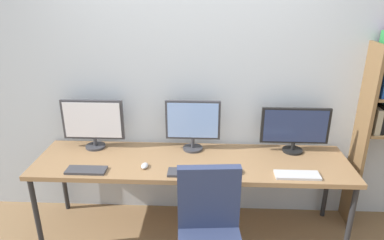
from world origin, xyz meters
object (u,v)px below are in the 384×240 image
monitor_left (93,122)px  monitor_center (193,123)px  mouse_left_side (239,171)px  desk (192,165)px  mouse_right_side (145,166)px  monitor_right (295,128)px  keyboard_center (190,173)px  keyboard_right (297,175)px  keyboard_left (86,170)px

monitor_left → monitor_center: size_ratio=1.14×
monitor_center → mouse_left_side: bearing=-46.4°
desk → mouse_right_side: mouse_right_side is taller
monitor_right → keyboard_center: (-0.90, -0.44, -0.22)m
mouse_right_side → keyboard_right: bearing=-4.0°
monitor_left → keyboard_right: bearing=-14.3°
monitor_left → keyboard_right: monitor_left is taller
monitor_left → mouse_right_side: monitor_left is taller
desk → mouse_left_side: size_ratio=27.89×
keyboard_center → keyboard_left: bearing=180.0°
monitor_center → mouse_right_side: (-0.38, -0.36, -0.24)m
monitor_center → mouse_right_side: bearing=-136.9°
keyboard_center → keyboard_right: same height
desk → mouse_right_side: 0.41m
monitor_center → mouse_right_side: size_ratio=5.06×
monitor_right → mouse_left_side: monitor_right is taller
desk → keyboard_right: 0.87m
keyboard_center → mouse_right_side: (-0.38, 0.09, 0.01)m
monitor_center → mouse_left_side: (0.39, -0.40, -0.24)m
mouse_right_side → desk: bearing=20.8°
monitor_right → keyboard_left: bearing=-165.7°
monitor_left → keyboard_center: (0.90, -0.44, -0.24)m
desk → mouse_left_side: mouse_left_side is taller
keyboard_left → mouse_left_side: mouse_left_side is taller
keyboard_left → keyboard_center: size_ratio=0.89×
keyboard_left → monitor_center: bearing=27.8°
mouse_left_side → keyboard_left: bearing=-178.2°
mouse_left_side → mouse_right_side: (-0.77, 0.05, 0.00)m
monitor_right → mouse_right_side: size_ratio=6.23×
desk → monitor_right: monitor_right is taller
monitor_center → mouse_right_side: 0.57m
desk → monitor_right: size_ratio=4.48×
desk → monitor_center: 0.37m
mouse_right_side → mouse_left_side: bearing=-3.6°
keyboard_left → monitor_right: bearing=14.3°
monitor_center → keyboard_left: monitor_center is taller
monitor_center → monitor_right: monitor_center is taller
monitor_left → mouse_right_side: size_ratio=5.79×
monitor_left → monitor_center: monitor_center is taller
keyboard_left → mouse_right_side: 0.47m
keyboard_right → keyboard_center: bearing=180.0°
monitor_center → keyboard_right: monitor_center is taller
monitor_left → mouse_right_side: bearing=-34.5°
desk → mouse_left_side: bearing=-26.5°
monitor_left → monitor_right: monitor_left is taller
monitor_center → mouse_left_side: monitor_center is taller
keyboard_center → mouse_right_side: bearing=167.4°
keyboard_left → keyboard_right: (1.68, 0.00, 0.00)m
mouse_right_side → monitor_center: bearing=43.1°
monitor_right → monitor_left: bearing=180.0°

